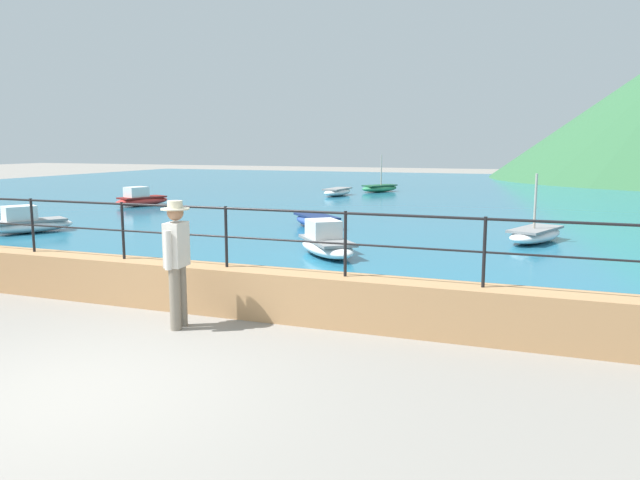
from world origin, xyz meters
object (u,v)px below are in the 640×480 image
boat_0 (337,192)px  boat_5 (317,221)px  boat_2 (326,243)px  boat_4 (28,223)px  boat_1 (141,199)px  boat_6 (535,234)px  person_walking (177,258)px  boat_3 (380,188)px

boat_0 → boat_5: (3.12, -10.86, 0.00)m
boat_2 → boat_4: (-8.94, 0.33, 0.00)m
boat_1 → boat_6: (15.01, -4.22, -0.07)m
boat_0 → boat_4: boat_4 is taller
boat_4 → boat_0: bearing=75.0°
boat_5 → boat_1: bearing=158.2°
boat_2 → boat_6: size_ratio=0.95×
boat_1 → boat_6: size_ratio=1.00×
person_walking → boat_5: bearing=100.3°
boat_0 → boat_1: 9.31m
boat_0 → person_walking: bearing=-76.7°
boat_1 → boat_3: size_ratio=1.01×
boat_6 → person_walking: bearing=-115.1°
boat_3 → person_walking: bearing=-81.2°
person_walking → boat_2: (0.06, 5.70, -0.65)m
boat_0 → boat_3: size_ratio=0.97×
person_walking → boat_0: person_walking is taller
boat_0 → boat_6: 14.80m
boat_1 → boat_6: bearing=-15.7°
boat_5 → boat_6: (6.14, -0.68, 0.00)m
boat_0 → boat_5: bearing=-74.0°
person_walking → boat_4: size_ratio=0.72×
boat_6 → boat_1: bearing=164.3°
boat_3 → boat_5: size_ratio=1.07×
boat_6 → boat_5: bearing=173.7°
person_walking → boat_0: bearing=103.3°
boat_0 → boat_5: 11.30m
person_walking → boat_4: bearing=145.8°
person_walking → boat_1: (-10.68, 13.47, -0.65)m
person_walking → boat_6: boat_6 is taller
boat_1 → boat_3: (7.00, 10.33, -0.07)m
boat_3 → boat_5: boat_3 is taller
boat_1 → person_walking: bearing=-51.6°
boat_3 → boat_1: bearing=-124.1°
boat_0 → boat_1: boat_1 is taller
boat_1 → boat_4: (1.80, -7.45, 0.00)m
boat_2 → boat_6: 5.56m
boat_4 → person_walking: bearing=-34.2°
person_walking → boat_3: boat_3 is taller
boat_5 → person_walking: bearing=-79.7°
boat_4 → boat_5: (7.07, 3.90, -0.07)m
boat_3 → boat_6: size_ratio=0.99×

